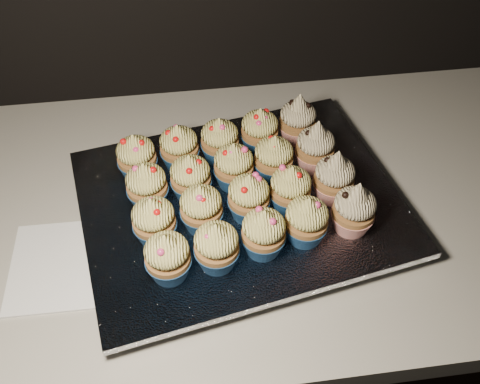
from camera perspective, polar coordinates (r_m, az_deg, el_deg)
The scene contains 25 objects.
cabinet at distance 1.28m, azimuth -11.35°, elevation -15.94°, with size 2.40×0.60×0.86m, color black.
worktop at distance 0.91m, azimuth -15.49°, elevation -2.95°, with size 2.44×0.64×0.04m, color beige.
napkin at distance 0.83m, azimuth -18.10°, elevation -7.36°, with size 0.16×0.16×0.00m, color white.
baking_tray at distance 0.85m, azimuth 0.00°, elevation -1.78°, with size 0.45×0.34×0.02m, color black.
foil_lining at distance 0.84m, azimuth 0.00°, elevation -1.02°, with size 0.48×0.38×0.01m, color silver.
cupcake_0 at distance 0.72m, azimuth -7.73°, elevation -6.87°, with size 0.06×0.06×0.08m.
cupcake_1 at distance 0.73m, azimuth -2.52°, elevation -5.79°, with size 0.06×0.06×0.08m.
cupcake_2 at distance 0.74m, azimuth 2.53°, elevation -4.34°, with size 0.06×0.06×0.08m.
cupcake_3 at distance 0.76m, azimuth 7.09°, elevation -3.02°, with size 0.06×0.06×0.08m.
cupcake_4 at distance 0.78m, azimuth 12.07°, elevation -1.81°, with size 0.06×0.06×0.10m.
cupcake_5 at distance 0.76m, azimuth -9.16°, elevation -3.04°, with size 0.06×0.06×0.08m.
cupcake_6 at distance 0.77m, azimuth -4.15°, elevation -1.74°, with size 0.06×0.06×0.08m.
cupcake_7 at distance 0.78m, azimuth 0.94°, elevation -0.56°, with size 0.06×0.06×0.08m.
cupcake_8 at distance 0.80m, azimuth 5.39°, elevation 0.32°, with size 0.06×0.06×0.08m.
cupcake_9 at distance 0.82m, azimuth 10.02°, elevation 1.54°, with size 0.06×0.06×0.10m.
cupcake_10 at distance 0.81m, azimuth -9.91°, elevation 0.66°, with size 0.06×0.06×0.08m.
cupcake_11 at distance 0.81m, azimuth -5.29°, elevation 1.54°, with size 0.06×0.06×0.08m.
cupcake_12 at distance 0.83m, azimuth -0.68°, elevation 2.79°, with size 0.06×0.06×0.08m.
cupcake_13 at distance 0.84m, azimuth 3.62°, elevation 3.61°, with size 0.06×0.06×0.08m.
cupcake_14 at distance 0.86m, azimuth 8.03°, elevation 4.75°, with size 0.06×0.06×0.10m.
cupcake_15 at distance 0.86m, azimuth -10.97°, elevation 3.67°, with size 0.06×0.06×0.08m.
cupcake_16 at distance 0.86m, azimuth -6.50°, elevation 4.76°, with size 0.06×0.06×0.08m.
cupcake_17 at distance 0.87m, azimuth -2.17°, elevation 5.52°, with size 0.06×0.06×0.08m.
cupcake_18 at distance 0.89m, azimuth 2.11°, elevation 6.56°, with size 0.06×0.06×0.08m.
cupcake_19 at distance 0.91m, azimuth 6.17°, elevation 7.63°, with size 0.06×0.06×0.10m.
Camera 1 is at (0.17, 1.12, 1.55)m, focal length 40.00 mm.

